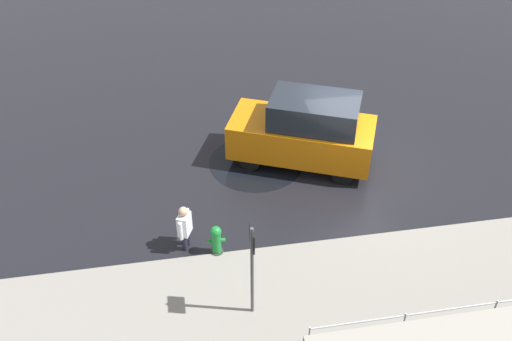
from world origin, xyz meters
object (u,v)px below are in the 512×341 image
object	(u,v)px
pedestrian	(185,225)
sign_post	(252,259)
fire_hydrant	(216,240)
moving_hatchback	(305,131)

from	to	relation	value
pedestrian	sign_post	world-z (taller)	sign_post
fire_hydrant	pedestrian	bearing A→B (deg)	-24.61
moving_hatchback	sign_post	world-z (taller)	sign_post
moving_hatchback	fire_hydrant	size ratio (longest dim) A/B	5.30
moving_hatchback	pedestrian	bearing A→B (deg)	39.18
moving_hatchback	fire_hydrant	xyz separation A→B (m)	(2.82, 3.17, -0.63)
fire_hydrant	pedestrian	xyz separation A→B (m)	(0.68, -0.31, 0.28)
pedestrian	sign_post	size ratio (longest dim) A/B	0.51
pedestrian	moving_hatchback	bearing A→B (deg)	-140.82
pedestrian	sign_post	distance (m)	2.63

